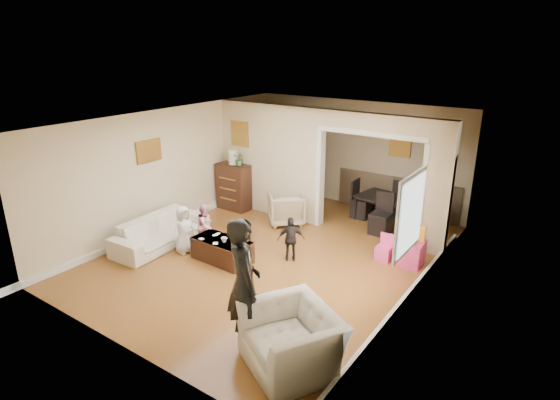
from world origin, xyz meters
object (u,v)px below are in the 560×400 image
Objects in this scene: adult_person at (244,284)px; dining_table at (392,212)px; sofa at (161,231)px; dresser at (234,187)px; coffee_cup at (224,240)px; child_kneel_b at (206,225)px; table_lamp at (233,157)px; armchair_front at (292,340)px; armchair_back at (286,208)px; child_toddler at (291,239)px; coffee_table at (222,250)px; child_kneel_a at (184,230)px; play_table at (409,253)px; cyan_cup at (405,239)px.

dining_table is at bearing -52.44° from adult_person.
sofa is 5.04m from dining_table.
coffee_cup is (1.76, -2.36, -0.10)m from dresser.
adult_person is 2.06× the size of child_kneel_b.
armchair_front is at bearing -42.87° from table_lamp.
coffee_cup is (0.17, -2.29, 0.12)m from armchair_back.
sofa is 2.39× the size of child_toddler.
table_lamp is 0.32× the size of coffee_table.
child_toddler is at bearing -93.28° from child_kneel_b.
dining_table reaches higher than coffee_cup.
dresser is (-4.35, 4.03, 0.18)m from armchair_front.
armchair_back is at bearing -5.74° from child_kneel_a.
coffee_cup reaches higher than play_table.
child_kneel_b is (-0.70, 0.30, 0.24)m from coffee_table.
play_table is at bearing -49.88° from child_kneel_a.
armchair_front is at bearing -112.97° from sofa.
sofa reaches higher than play_table.
armchair_front reaches higher than sofa.
armchair_front is 3.53m from cyan_cup.
armchair_back is at bearing 153.88° from armchair_front.
play_table is (3.01, -0.39, -0.12)m from armchair_back.
child_kneel_b is (-0.63, -1.94, 0.10)m from armchair_back.
coffee_cup is at bearing -146.21° from play_table.
child_kneel_a is at bearing -12.36° from child_toddler.
child_kneel_b is at bearing 178.18° from armchair_front.
table_lamp is at bearing 166.10° from armchair_front.
coffee_table is at bearing -3.90° from adult_person.
child_kneel_b reaches higher than armchair_back.
sofa is 1.83× the size of coffee_table.
play_table is 0.56× the size of child_toddler.
coffee_cup is (1.58, 0.14, 0.17)m from sofa.
sofa is at bearing 17.23° from armchair_back.
sofa is at bearing 104.45° from child_kneel_b.
dresser reaches higher than armchair_front.
child_toddler is at bearing -149.59° from cyan_cup.
armchair_back is 0.87× the size of child_kneel_b.
child_kneel_b reaches higher than child_toddler.
dresser is 14.10× the size of cyan_cup.
armchair_front is at bearing -71.22° from dining_table.
cyan_cup is at bearing -49.84° from child_kneel_a.
armchair_back reaches higher than dining_table.
armchair_back is 2.04m from child_kneel_b.
child_toddler is (1.75, 0.45, -0.02)m from child_kneel_b.
coffee_table is 3.48m from play_table.
adult_person is at bearing 74.20° from armchair_back.
armchair_front reaches higher than coffee_cup.
child_kneel_a is (0.63, 0.04, 0.17)m from sofa.
child_toddler is (2.71, -1.56, -0.88)m from table_lamp.
table_lamp is at bearing -45.46° from armchair_back.
child_kneel_a reaches higher than child_toddler.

